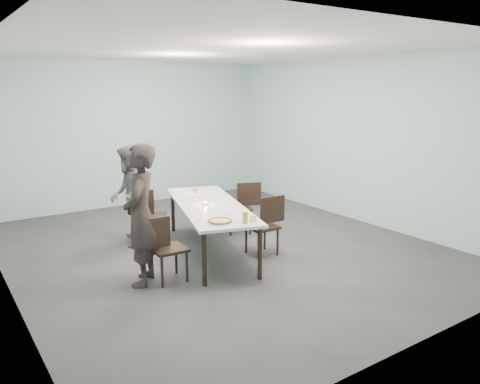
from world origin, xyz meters
TOP-DOWN VIEW (x-y plane):
  - ground at (0.00, 0.00)m, footprint 7.00×7.00m
  - room_shell at (0.00, 0.00)m, footprint 6.02×7.02m
  - table at (-0.22, -0.08)m, footprint 1.63×2.75m
  - chair_near_left at (-1.30, -0.72)m, footprint 0.62×0.44m
  - chair_far_left at (-0.80, 0.88)m, footprint 0.65×0.57m
  - chair_near_right at (0.45, -0.61)m, footprint 0.62×0.44m
  - chair_far_right at (0.77, 0.47)m, footprint 0.65×0.54m
  - diner_near at (-1.52, -0.60)m, footprint 0.72×0.78m
  - diner_far at (-1.08, 0.95)m, footprint 0.84×0.94m
  - pizza at (-0.61, -1.00)m, footprint 0.34×0.34m
  - side_plate at (-0.25, -0.70)m, footprint 0.18×0.18m
  - beer_glass at (-0.35, -1.20)m, footprint 0.08×0.08m
  - water_tumbler at (-0.24, -1.21)m, footprint 0.08×0.08m
  - tealight at (-0.30, -0.09)m, footprint 0.06×0.06m
  - amber_tumbler at (-0.04, 0.71)m, footprint 0.07×0.07m
  - menu at (-0.09, 0.70)m, footprint 0.35×0.30m

SIDE VIEW (x-z plane):
  - ground at x=0.00m, z-range 0.00..0.00m
  - chair_near_left at x=-1.30m, z-range 0.07..0.94m
  - chair_far_left at x=-0.80m, z-range 0.07..0.94m
  - chair_near_right at x=0.45m, z-range 0.07..0.94m
  - chair_far_right at x=0.77m, z-range 0.07..0.94m
  - table at x=-0.22m, z-range 0.32..1.07m
  - menu at x=-0.09m, z-range 0.75..0.76m
  - side_plate at x=-0.25m, z-range 0.75..0.76m
  - pizza at x=-0.61m, z-range 0.75..0.79m
  - tealight at x=-0.30m, z-range 0.75..0.79m
  - amber_tumbler at x=-0.04m, z-range 0.75..0.83m
  - water_tumbler at x=-0.24m, z-range 0.75..0.84m
  - diner_far at x=-1.08m, z-range 0.00..1.59m
  - beer_glass at x=-0.35m, z-range 0.75..0.90m
  - diner_near at x=-1.52m, z-range 0.00..1.80m
  - room_shell at x=0.00m, z-range 0.52..3.53m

